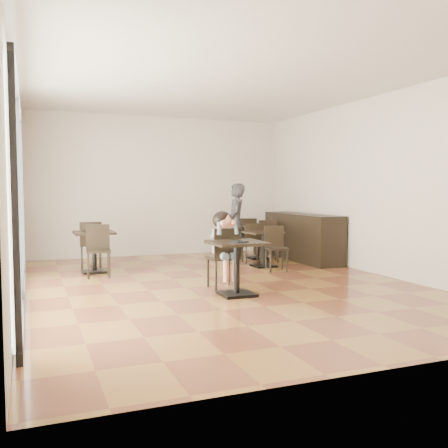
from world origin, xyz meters
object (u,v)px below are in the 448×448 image
chair_left_a (91,245)px  chair_left_b (98,251)px  cafe_table_left (94,252)px  child_table (237,268)px  adult_patron (236,223)px  chair_back_a (248,237)px  cafe_table_mid (264,249)px  child (223,250)px  child_chair (223,258)px  chair_mid_a (252,243)px  cafe_table_back (258,242)px  chair_back_b (269,241)px  chair_mid_b (276,249)px

chair_left_a → chair_left_b: same height
cafe_table_left → child_table: bearing=-59.3°
adult_patron → chair_back_a: bearing=162.0°
child_table → cafe_table_mid: size_ratio=1.13×
child → chair_left_b: size_ratio=1.31×
child_chair → cafe_table_left: child_chair is taller
child_chair → chair_mid_a: bearing=-124.1°
child_table → chair_left_a: (-1.66, 3.35, 0.06)m
cafe_table_mid → chair_left_a: 3.37m
cafe_table_left → chair_left_a: bearing=90.0°
chair_mid_a → cafe_table_back: bearing=-114.5°
cafe_table_mid → chair_back_b: size_ratio=0.80×
child_table → chair_mid_a: (1.53, 2.82, 0.03)m
chair_mid_a → chair_back_a: 1.19m
chair_mid_b → chair_back_a: bearing=90.4°
cafe_table_left → chair_left_b: bearing=-90.0°
adult_patron → chair_back_a: size_ratio=1.90×
adult_patron → chair_left_a: 2.98m
chair_left_a → chair_back_a: bearing=-165.1°
chair_left_a → child: bearing=126.3°
chair_mid_a → chair_back_a: size_ratio=0.96×
chair_mid_a → child_chair: bearing=66.7°
child → chair_back_a: child is taller
cafe_table_back → child_table: bearing=-119.7°
child_table → cafe_table_back: 3.90m
chair_mid_a → chair_left_b: bearing=20.8°
child_chair → child: (-0.00, 0.00, 0.12)m
child_chair → chair_back_a: (1.94, 3.39, -0.04)m
chair_mid_b → adult_patron: bearing=110.8°
chair_mid_a → cafe_table_mid: bearing=100.7°
child_table → chair_left_a: size_ratio=0.86×
cafe_table_back → child: bearing=-124.3°
chair_left_a → chair_back_a: 3.64m
child_table → chair_mid_a: bearing=61.5°
child → child_table: bearing=-90.0°
chair_mid_b → chair_mid_a: bearing=100.7°
cafe_table_left → chair_mid_a: size_ratio=0.90×
chair_left_a → child_chair: bearing=126.3°
cafe_table_left → cafe_table_back: size_ratio=1.05×
cafe_table_back → chair_left_a: (-3.60, -0.04, 0.09)m
chair_back_a → chair_back_b: bearing=109.4°
child_chair → chair_left_a: size_ratio=1.04×
cafe_table_back → chair_back_b: (0.00, -0.55, 0.07)m
cafe_table_mid → chair_mid_b: (0.00, -0.55, 0.07)m
child_table → chair_back_a: bearing=63.8°
chair_left_b → child: bearing=-40.1°
cafe_table_left → chair_back_b: chair_back_b is taller
child_chair → chair_left_b: bearing=-45.7°
cafe_table_mid → cafe_table_back: cafe_table_back is taller
child_table → chair_back_a: (1.94, 3.94, 0.04)m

